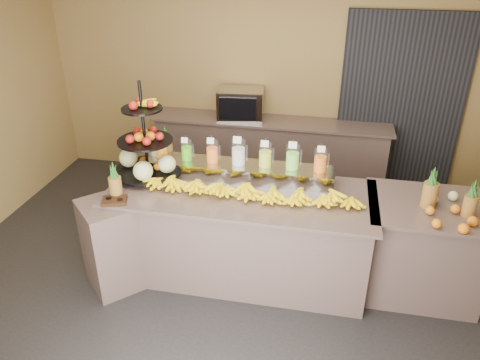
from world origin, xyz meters
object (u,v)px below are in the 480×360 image
(pitcher_tray, at_px, (239,171))
(banana_heap, at_px, (249,188))
(right_fruit_pile, at_px, (448,209))
(fruit_stand, at_px, (151,153))
(oven_warmer, at_px, (241,104))
(condiment_caddy, at_px, (114,201))

(pitcher_tray, relative_size, banana_heap, 0.90)
(right_fruit_pile, bearing_deg, pitcher_tray, 169.54)
(fruit_stand, xyz_separation_m, oven_warmer, (0.53, 1.79, -0.05))
(fruit_stand, bearing_deg, oven_warmer, 91.72)
(fruit_stand, distance_m, right_fruit_pile, 2.74)
(oven_warmer, bearing_deg, pitcher_tray, -84.51)
(fruit_stand, relative_size, condiment_caddy, 4.45)
(pitcher_tray, distance_m, condiment_caddy, 1.21)
(pitcher_tray, xyz_separation_m, condiment_caddy, (-0.99, -0.69, -0.06))
(pitcher_tray, bearing_deg, banana_heap, -63.03)
(pitcher_tray, xyz_separation_m, right_fruit_pile, (1.88, -0.35, -0.00))
(fruit_stand, bearing_deg, pitcher_tray, 26.60)
(pitcher_tray, relative_size, oven_warmer, 3.19)
(fruit_stand, relative_size, right_fruit_pile, 2.22)
(fruit_stand, bearing_deg, condiment_caddy, -86.53)
(pitcher_tray, relative_size, fruit_stand, 1.93)
(condiment_caddy, bearing_deg, fruit_stand, 75.19)
(right_fruit_pile, bearing_deg, condiment_caddy, -173.21)
(fruit_stand, distance_m, oven_warmer, 1.87)
(pitcher_tray, bearing_deg, right_fruit_pile, -10.46)
(right_fruit_pile, bearing_deg, oven_warmer, 137.38)
(condiment_caddy, bearing_deg, banana_heap, 17.00)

